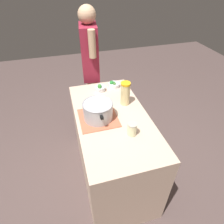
{
  "coord_description": "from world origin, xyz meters",
  "views": [
    {
      "loc": [
        -1.35,
        0.38,
        2.06
      ],
      "look_at": [
        0.0,
        0.0,
        0.95
      ],
      "focal_mm": 30.72,
      "sensor_mm": 36.0,
      "label": 1
    }
  ],
  "objects_px": {
    "broccoli_bowl_back": "(99,99)",
    "person_cook": "(91,71)",
    "broccoli_bowl_front": "(100,88)",
    "mason_jar": "(132,129)",
    "cooking_pot": "(98,110)",
    "lemonade_pitcher": "(125,93)",
    "broccoli_bowl_center": "(114,84)"
  },
  "relations": [
    {
      "from": "cooking_pot",
      "to": "broccoli_bowl_front",
      "type": "relative_size",
      "value": 2.95
    },
    {
      "from": "cooking_pot",
      "to": "broccoli_bowl_center",
      "type": "xyz_separation_m",
      "value": [
        0.52,
        -0.3,
        -0.07
      ]
    },
    {
      "from": "lemonade_pitcher",
      "to": "broccoli_bowl_center",
      "type": "height_order",
      "value": "lemonade_pitcher"
    },
    {
      "from": "cooking_pot",
      "to": "person_cook",
      "type": "relative_size",
      "value": 0.2
    },
    {
      "from": "mason_jar",
      "to": "broccoli_bowl_front",
      "type": "xyz_separation_m",
      "value": [
        0.75,
        0.1,
        -0.03
      ]
    },
    {
      "from": "broccoli_bowl_center",
      "to": "broccoli_bowl_back",
      "type": "distance_m",
      "value": 0.33
    },
    {
      "from": "mason_jar",
      "to": "broccoli_bowl_front",
      "type": "distance_m",
      "value": 0.76
    },
    {
      "from": "broccoli_bowl_center",
      "to": "broccoli_bowl_front",
      "type": "bearing_deg",
      "value": 105.79
    },
    {
      "from": "broccoli_bowl_front",
      "to": "broccoli_bowl_back",
      "type": "bearing_deg",
      "value": 165.09
    },
    {
      "from": "mason_jar",
      "to": "broccoli_bowl_back",
      "type": "xyz_separation_m",
      "value": [
        0.56,
        0.15,
        -0.03
      ]
    },
    {
      "from": "lemonade_pitcher",
      "to": "broccoli_bowl_back",
      "type": "bearing_deg",
      "value": 64.14
    },
    {
      "from": "mason_jar",
      "to": "broccoli_bowl_back",
      "type": "relative_size",
      "value": 0.91
    },
    {
      "from": "mason_jar",
      "to": "lemonade_pitcher",
      "type": "bearing_deg",
      "value": -11.26
    },
    {
      "from": "lemonade_pitcher",
      "to": "broccoli_bowl_front",
      "type": "bearing_deg",
      "value": 31.63
    },
    {
      "from": "mason_jar",
      "to": "person_cook",
      "type": "distance_m",
      "value": 1.2
    },
    {
      "from": "cooking_pot",
      "to": "broccoli_bowl_back",
      "type": "distance_m",
      "value": 0.29
    },
    {
      "from": "lemonade_pitcher",
      "to": "broccoli_bowl_front",
      "type": "xyz_separation_m",
      "value": [
        0.31,
        0.19,
        -0.09
      ]
    },
    {
      "from": "person_cook",
      "to": "broccoli_bowl_back",
      "type": "bearing_deg",
      "value": 177.02
    },
    {
      "from": "mason_jar",
      "to": "broccoli_bowl_center",
      "type": "relative_size",
      "value": 0.9
    },
    {
      "from": "broccoli_bowl_front",
      "to": "broccoli_bowl_center",
      "type": "xyz_separation_m",
      "value": [
        0.05,
        -0.18,
        -0.01
      ]
    },
    {
      "from": "cooking_pot",
      "to": "lemonade_pitcher",
      "type": "bearing_deg",
      "value": -63.49
    },
    {
      "from": "broccoli_bowl_back",
      "to": "person_cook",
      "type": "distance_m",
      "value": 0.63
    },
    {
      "from": "cooking_pot",
      "to": "person_cook",
      "type": "distance_m",
      "value": 0.92
    },
    {
      "from": "mason_jar",
      "to": "person_cook",
      "type": "relative_size",
      "value": 0.07
    },
    {
      "from": "broccoli_bowl_front",
      "to": "broccoli_bowl_center",
      "type": "bearing_deg",
      "value": -74.21
    },
    {
      "from": "broccoli_bowl_back",
      "to": "person_cook",
      "type": "bearing_deg",
      "value": -2.98
    },
    {
      "from": "broccoli_bowl_front",
      "to": "broccoli_bowl_center",
      "type": "height_order",
      "value": "broccoli_bowl_front"
    },
    {
      "from": "lemonade_pitcher",
      "to": "mason_jar",
      "type": "height_order",
      "value": "lemonade_pitcher"
    },
    {
      "from": "cooking_pot",
      "to": "mason_jar",
      "type": "height_order",
      "value": "cooking_pot"
    },
    {
      "from": "broccoli_bowl_front",
      "to": "lemonade_pitcher",
      "type": "bearing_deg",
      "value": -148.37
    },
    {
      "from": "cooking_pot",
      "to": "broccoli_bowl_front",
      "type": "bearing_deg",
      "value": -14.93
    },
    {
      "from": "broccoli_bowl_front",
      "to": "cooking_pot",
      "type": "bearing_deg",
      "value": 165.07
    }
  ]
}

